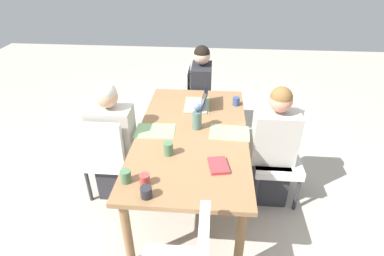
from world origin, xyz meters
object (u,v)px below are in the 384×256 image
Objects in this scene: coffee_mug_centre_left at (126,176)px; book_red_cover at (218,165)px; laptop_head_left_left_near at (199,103)px; coffee_mug_centre_right at (168,149)px; dining_table at (192,140)px; person_near_left_far at (115,147)px; person_head_left_left_near at (201,97)px; chair_near_left_far at (107,154)px; coffee_mug_near_left at (236,101)px; chair_head_left_left_near at (196,97)px; coffee_mug_near_right at (145,179)px; chair_far_left_mid at (277,150)px; coffee_mug_far_left at (146,192)px; person_far_left_mid at (272,152)px; flower_vase at (197,115)px.

book_red_cover is (-0.22, 0.66, -0.04)m from coffee_mug_centre_left.
coffee_mug_centre_right is (0.86, -0.20, 0.01)m from laptop_head_left_left_near.
person_near_left_far is at bearing -90.80° from dining_table.
coffee_mug_centre_right is (1.51, -0.19, 0.27)m from person_head_left_left_near.
person_near_left_far reaches higher than chair_near_left_far.
person_near_left_far is 13.63× the size of coffee_mug_near_left.
dining_table is 2.06× the size of chair_head_left_left_near.
coffee_mug_near_right is at bearing -17.52° from coffee_mug_centre_right.
chair_near_left_far is 10.26× the size of coffee_mug_near_left.
coffee_mug_near_right is at bearing -52.80° from chair_far_left_mid.
coffee_mug_far_left reaches higher than book_red_cover.
laptop_head_left_left_near is at bearing 6.76° from chair_head_left_left_near.
chair_near_left_far is (1.24, -0.83, -0.03)m from person_head_left_left_near.
person_far_left_mid is (1.13, 0.73, 0.00)m from person_head_left_left_near.
coffee_mug_far_left is (2.01, -0.27, 0.25)m from person_head_left_left_near.
coffee_mug_near_right is (0.72, 0.47, 0.25)m from person_near_left_far.
flower_vase is (1.09, 0.02, 0.36)m from person_head_left_left_near.
person_near_left_far is (-0.01, -0.75, -0.14)m from dining_table.
book_red_cover is at bearing 7.58° from person_head_left_left_near.
person_head_left_left_near is at bearing -143.00° from chair_far_left_mid.
coffee_mug_centre_left is (0.74, -1.18, 0.26)m from person_far_left_mid.
person_far_left_mid is 4.52× the size of flower_vase.
chair_head_left_left_near is 4.50× the size of book_red_cover.
person_near_left_far is 1.02m from coffee_mug_far_left.
person_far_left_mid is 1.00× the size of person_near_left_far.
person_far_left_mid is at bearing 124.53° from book_red_cover.
chair_far_left_mid is 8.21× the size of coffee_mug_centre_right.
person_near_left_far is 0.87m from flower_vase.
coffee_mug_far_left is (2.07, -0.19, 0.28)m from chair_head_left_left_near.
chair_far_left_mid is at bearing 40.46° from coffee_mug_near_left.
laptop_head_left_left_near reaches higher than dining_table.
chair_head_left_left_near is 2.10m from coffee_mug_far_left.
coffee_mug_far_left is (0.84, -0.24, 0.12)m from dining_table.
person_head_left_left_near reaches higher than chair_near_left_far.
chair_head_left_left_near is at bearing 178.90° from book_red_cover.
coffee_mug_near_right is (0.71, -0.28, 0.12)m from dining_table.
dining_table is at bearing 158.36° from coffee_mug_near_right.
chair_far_left_mid reaches higher than coffee_mug_near_left.
flower_vase is at bearing 154.90° from dining_table.
person_far_left_mid reaches higher than dining_table.
coffee_mug_near_left is (-0.58, 0.42, 0.12)m from dining_table.
chair_near_left_far is 0.95m from flower_vase.
coffee_mug_near_left is at bearing -139.54° from chair_far_left_mid.
chair_near_left_far is at bearing -62.34° from coffee_mug_near_left.
coffee_mug_centre_left is 0.70m from book_red_cover.
coffee_mug_near_left is (-0.57, 1.17, 0.26)m from person_near_left_far.
person_far_left_mid is 1.33× the size of chair_near_left_far.
person_far_left_mid is at bearing 31.86° from coffee_mug_near_left.
coffee_mug_centre_right is (0.46, -0.98, 0.30)m from chair_far_left_mid.
person_far_left_mid is 3.73× the size of laptop_head_left_left_near.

